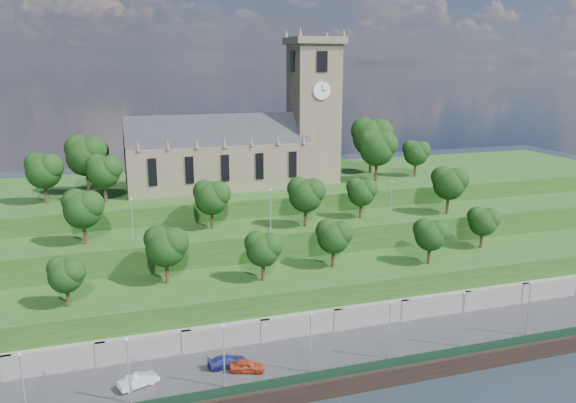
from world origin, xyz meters
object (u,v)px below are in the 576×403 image
object	(u,v)px
car_left	(247,366)
car_middle	(138,380)
car_right	(227,361)
church	(244,144)

from	to	relation	value
car_left	car_middle	xyz separation A→B (m)	(-12.17, 0.63, 0.04)
car_left	car_middle	distance (m)	12.19
car_left	car_right	bearing A→B (deg)	68.61
church	car_right	distance (m)	45.58
church	car_left	distance (m)	46.66
car_middle	car_right	world-z (taller)	car_middle
church	car_middle	bearing A→B (deg)	-118.35
car_middle	car_right	size ratio (longest dim) A/B	0.97
church	car_middle	distance (m)	50.07
church	car_left	xyz separation A→B (m)	(-9.67, -41.11, -19.82)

